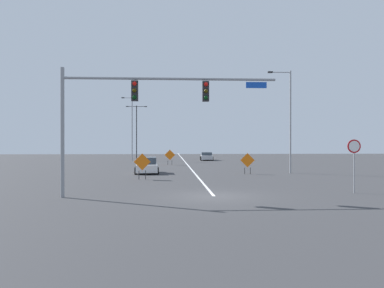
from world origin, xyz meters
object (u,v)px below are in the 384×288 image
Objects in this scene: traffic_signal_assembly at (135,101)px; construction_sign_right_lane at (170,155)px; construction_sign_median_far at (248,161)px; car_white_approaching at (147,166)px; car_silver_near at (207,156)px; street_lamp_far_right at (289,117)px; street_lamp_near_left at (137,128)px; construction_sign_left_lane at (142,163)px; street_lamp_near_right at (131,126)px; stop_sign at (354,155)px.

traffic_signal_assembly is 5.78× the size of construction_sign_right_lane.
construction_sign_median_far is 0.45× the size of car_white_approaching.
car_white_approaching is at bearing 170.33° from construction_sign_median_far.
car_white_approaching is (-2.17, -13.30, -0.50)m from construction_sign_right_lane.
traffic_signal_assembly is 43.06m from car_silver_near.
street_lamp_far_right reaches higher than construction_sign_right_lane.
construction_sign_right_lane is (5.87, -20.96, -4.29)m from street_lamp_near_left.
construction_sign_right_lane reaches higher than car_silver_near.
construction_sign_left_lane is at bearing -103.90° from car_silver_near.
construction_sign_right_lane is at bearing 127.69° from street_lamp_far_right.
street_lamp_near_right reaches higher than street_lamp_near_left.
traffic_signal_assembly is 2.66× the size of car_white_approaching.
stop_sign reaches higher than car_silver_near.
car_silver_near is at bearing 72.93° from car_white_approaching.
car_silver_near is (7.74, 42.14, -4.35)m from traffic_signal_assembly.
street_lamp_near_right reaches higher than construction_sign_median_far.
car_white_approaching is at bearing -99.27° from construction_sign_right_lane.
street_lamp_near_right is 26.28m from car_white_approaching.
construction_sign_left_lane reaches higher than car_white_approaching.
stop_sign is at bearing -70.24° from construction_sign_right_lane.
street_lamp_near_right is (-16.14, 40.65, 3.29)m from stop_sign.
car_silver_near is at bearing -34.53° from street_lamp_near_left.
street_lamp_near_right is 12.77m from car_silver_near.
car_white_approaching is at bearing -107.07° from car_silver_near.
traffic_signal_assembly is at bearing -93.64° from construction_sign_right_lane.
traffic_signal_assembly is at bearing -85.44° from street_lamp_near_left.
construction_sign_right_lane reaches higher than construction_sign_median_far.
car_silver_near is (-5.02, 26.98, -4.57)m from street_lamp_far_right.
car_silver_near is (-4.32, 41.27, -1.50)m from stop_sign.
street_lamp_near_right reaches higher than car_silver_near.
street_lamp_near_right reaches higher than traffic_signal_assembly.
street_lamp_far_right is at bearing -57.43° from street_lamp_near_right.
construction_sign_median_far is 0.94× the size of construction_sign_left_lane.
stop_sign is 0.32× the size of street_lamp_near_left.
construction_sign_left_lane is at bearing 91.72° from traffic_signal_assembly.
car_silver_near is at bearing 65.50° from construction_sign_right_lane.
construction_sign_median_far reaches higher than car_silver_near.
street_lamp_near_right is 5.30× the size of construction_sign_median_far.
street_lamp_near_left is 15.07m from car_silver_near.
car_silver_near is (8.04, 26.19, -0.09)m from car_white_approaching.
construction_sign_left_lane is (-13.05, -5.46, -3.91)m from street_lamp_far_right.
car_white_approaching is at bearing 129.35° from stop_sign.
street_lamp_far_right reaches higher than construction_sign_median_far.
traffic_signal_assembly is 10.38m from construction_sign_left_lane.
car_silver_near is at bearing 2.97° from street_lamp_near_right.
construction_sign_median_far is 27.76m from car_silver_near.
traffic_signal_assembly reaches higher than stop_sign.
street_lamp_near_right reaches higher than construction_sign_left_lane.
car_white_approaching is (3.70, -34.27, -4.80)m from street_lamp_near_left.
traffic_signal_assembly is 17.28m from construction_sign_median_far.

